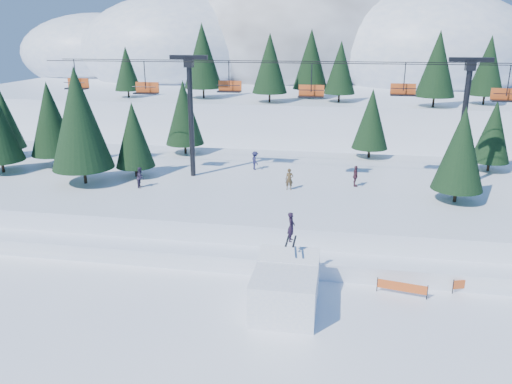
% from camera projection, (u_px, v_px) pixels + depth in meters
% --- Properties ---
extents(ground, '(160.00, 160.00, 0.00)m').
position_uv_depth(ground, '(261.00, 321.00, 26.41)').
color(ground, white).
rests_on(ground, ground).
extents(mid_shelf, '(70.00, 22.00, 2.50)m').
position_uv_depth(mid_shelf, '(295.00, 194.00, 42.91)').
color(mid_shelf, white).
rests_on(mid_shelf, ground).
extents(berm, '(70.00, 6.00, 1.10)m').
position_uv_depth(berm, '(280.00, 249.00, 33.74)').
color(berm, white).
rests_on(berm, ground).
extents(mountain_ridge, '(119.00, 60.24, 26.46)m').
position_uv_depth(mountain_ridge, '(298.00, 60.00, 93.09)').
color(mountain_ridge, white).
rests_on(mountain_ridge, ground).
extents(jump_kicker, '(3.44, 4.69, 5.15)m').
position_uv_depth(jump_kicker, '(285.00, 288.00, 27.13)').
color(jump_kicker, white).
rests_on(jump_kicker, ground).
extents(chairlift, '(46.00, 3.21, 10.28)m').
position_uv_depth(chairlift, '(307.00, 100.00, 40.34)').
color(chairlift, black).
rests_on(chairlift, mid_shelf).
extents(conifer_stand, '(62.35, 17.58, 9.59)m').
position_uv_depth(conifer_stand, '(305.00, 127.00, 41.62)').
color(conifer_stand, black).
rests_on(conifer_stand, mid_shelf).
extents(distant_skiers, '(17.84, 8.07, 1.75)m').
position_uv_depth(distant_skiers, '(253.00, 171.00, 42.31)').
color(distant_skiers, '#4C3A23').
rests_on(distant_skiers, mid_shelf).
extents(banner_near, '(2.81, 0.57, 0.90)m').
position_uv_depth(banner_near, '(402.00, 287.00, 28.79)').
color(banner_near, black).
rests_on(banner_near, ground).
extents(banner_far, '(2.70, 0.99, 0.90)m').
position_uv_depth(banner_far, '(475.00, 283.00, 29.22)').
color(banner_far, black).
rests_on(banner_far, ground).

